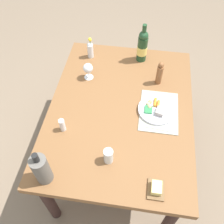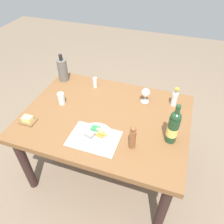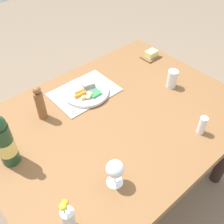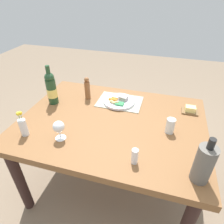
{
  "view_description": "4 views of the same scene",
  "coord_description": "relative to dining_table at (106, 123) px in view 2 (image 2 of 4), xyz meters",
  "views": [
    {
      "loc": [
        -1.17,
        -0.11,
        2.23
      ],
      "look_at": [
        -0.07,
        0.06,
        0.78
      ],
      "focal_mm": 40.26,
      "sensor_mm": 36.0,
      "label": 1
    },
    {
      "loc": [
        0.5,
        -1.3,
        2.02
      ],
      "look_at": [
        0.06,
        0.01,
        0.8
      ],
      "focal_mm": 34.68,
      "sensor_mm": 36.0,
      "label": 2
    },
    {
      "loc": [
        0.69,
        0.76,
        1.77
      ],
      "look_at": [
        0.05,
        0.01,
        0.83
      ],
      "focal_mm": 41.86,
      "sensor_mm": 36.0,
      "label": 3
    },
    {
      "loc": [
        -0.35,
        1.18,
        1.67
      ],
      "look_at": [
        0.0,
        -0.02,
        0.82
      ],
      "focal_mm": 31.42,
      "sensor_mm": 36.0,
      "label": 4
    }
  ],
  "objects": [
    {
      "name": "water_tumbler",
      "position": [
        -0.44,
        0.02,
        0.14
      ],
      "size": [
        0.06,
        0.06,
        0.11
      ],
      "color": "silver",
      "rests_on": "dining_table"
    },
    {
      "name": "placemat",
      "position": [
        0.01,
        -0.28,
        0.1
      ],
      "size": [
        0.39,
        0.28,
        0.01
      ],
      "primitive_type": "cube",
      "color": "#A0A291",
      "rests_on": "dining_table"
    },
    {
      "name": "flower_vase",
      "position": [
        0.54,
        0.34,
        0.17
      ],
      "size": [
        0.05,
        0.05,
        0.19
      ],
      "color": "silver",
      "rests_on": "dining_table"
    },
    {
      "name": "knife",
      "position": [
        0.17,
        -0.28,
        0.1
      ],
      "size": [
        0.04,
        0.2,
        0.0
      ],
      "primitive_type": "cube",
      "rotation": [
        0.0,
        0.0,
        0.09
      ],
      "color": "silver",
      "rests_on": "placemat"
    },
    {
      "name": "wine_glass",
      "position": [
        0.28,
        0.3,
        0.19
      ],
      "size": [
        0.08,
        0.08,
        0.14
      ],
      "color": "white",
      "rests_on": "dining_table"
    },
    {
      "name": "dinner_plate",
      "position": [
        0.01,
        -0.26,
        0.11
      ],
      "size": [
        0.28,
        0.28,
        0.05
      ],
      "color": "silver",
      "rests_on": "placemat"
    },
    {
      "name": "cooler_bottle",
      "position": [
        -0.61,
        0.39,
        0.21
      ],
      "size": [
        0.1,
        0.1,
        0.29
      ],
      "color": "#625E56",
      "rests_on": "dining_table"
    },
    {
      "name": "ground_plane",
      "position": [
        0.0,
        0.0,
        -0.66
      ],
      "size": [
        8.0,
        8.0,
        0.0
      ],
      "primitive_type": "plane",
      "color": "#7D6955"
    },
    {
      "name": "dining_table",
      "position": [
        0.0,
        0.0,
        0.0
      ],
      "size": [
        1.43,
        1.07,
        0.75
      ],
      "color": "brown",
      "rests_on": "ground_plane"
    },
    {
      "name": "wine_bottle",
      "position": [
        0.57,
        -0.11,
        0.24
      ],
      "size": [
        0.09,
        0.09,
        0.35
      ],
      "color": "#204326",
      "rests_on": "dining_table"
    },
    {
      "name": "fork",
      "position": [
        -0.15,
        -0.28,
        0.1
      ],
      "size": [
        0.03,
        0.18,
        0.0
      ],
      "primitive_type": "cube",
      "rotation": [
        0.0,
        0.0,
        -0.09
      ],
      "color": "silver",
      "rests_on": "placemat"
    },
    {
      "name": "butter_dish",
      "position": [
        -0.59,
        -0.29,
        0.12
      ],
      "size": [
        0.13,
        0.1,
        0.05
      ],
      "color": "brown",
      "rests_on": "dining_table"
    },
    {
      "name": "salt_shaker",
      "position": [
        -0.25,
        0.37,
        0.15
      ],
      "size": [
        0.04,
        0.04,
        0.1
      ],
      "primitive_type": "cylinder",
      "color": "white",
      "rests_on": "dining_table"
    },
    {
      "name": "pepper_mill",
      "position": [
        0.31,
        -0.26,
        0.19
      ],
      "size": [
        0.05,
        0.05,
        0.21
      ],
      "color": "brown",
      "rests_on": "dining_table"
    }
  ]
}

